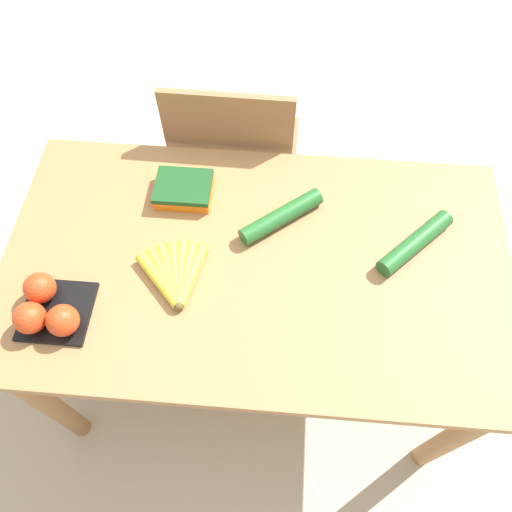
{
  "coord_description": "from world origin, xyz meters",
  "views": [
    {
      "loc": [
        0.05,
        -0.63,
        1.85
      ],
      "look_at": [
        0.0,
        0.0,
        0.76
      ],
      "focal_mm": 35.0,
      "sensor_mm": 36.0,
      "label": 1
    }
  ],
  "objects_px": {
    "carrot_bag": "(183,189)",
    "cucumber_far": "(281,216)",
    "chair": "(236,164)",
    "banana_bunch": "(175,276)",
    "cucumber_near": "(415,243)",
    "tomato_pack": "(46,309)"
  },
  "relations": [
    {
      "from": "chair",
      "to": "cucumber_near",
      "type": "relative_size",
      "value": 4.38
    },
    {
      "from": "tomato_pack",
      "to": "cucumber_far",
      "type": "relative_size",
      "value": 0.75
    },
    {
      "from": "cucumber_far",
      "to": "chair",
      "type": "bearing_deg",
      "value": 112.92
    },
    {
      "from": "banana_bunch",
      "to": "tomato_pack",
      "type": "height_order",
      "value": "tomato_pack"
    },
    {
      "from": "banana_bunch",
      "to": "cucumber_near",
      "type": "relative_size",
      "value": 0.92
    },
    {
      "from": "cucumber_far",
      "to": "banana_bunch",
      "type": "bearing_deg",
      "value": -142.35
    },
    {
      "from": "carrot_bag",
      "to": "chair",
      "type": "bearing_deg",
      "value": 73.1
    },
    {
      "from": "chair",
      "to": "banana_bunch",
      "type": "relative_size",
      "value": 4.78
    },
    {
      "from": "tomato_pack",
      "to": "carrot_bag",
      "type": "distance_m",
      "value": 0.47
    },
    {
      "from": "chair",
      "to": "cucumber_far",
      "type": "relative_size",
      "value": 4.11
    },
    {
      "from": "chair",
      "to": "carrot_bag",
      "type": "bearing_deg",
      "value": 74.02
    },
    {
      "from": "carrot_bag",
      "to": "cucumber_near",
      "type": "relative_size",
      "value": 0.74
    },
    {
      "from": "cucumber_far",
      "to": "cucumber_near",
      "type": "bearing_deg",
      "value": -8.86
    },
    {
      "from": "chair",
      "to": "tomato_pack",
      "type": "height_order",
      "value": "chair"
    },
    {
      "from": "banana_bunch",
      "to": "carrot_bag",
      "type": "distance_m",
      "value": 0.27
    },
    {
      "from": "chair",
      "to": "cucumber_near",
      "type": "height_order",
      "value": "chair"
    },
    {
      "from": "carrot_bag",
      "to": "cucumber_near",
      "type": "height_order",
      "value": "cucumber_near"
    },
    {
      "from": "banana_bunch",
      "to": "cucumber_far",
      "type": "bearing_deg",
      "value": 37.65
    },
    {
      "from": "banana_bunch",
      "to": "cucumber_far",
      "type": "distance_m",
      "value": 0.32
    },
    {
      "from": "carrot_bag",
      "to": "cucumber_far",
      "type": "relative_size",
      "value": 0.7
    },
    {
      "from": "banana_bunch",
      "to": "cucumber_far",
      "type": "xyz_separation_m",
      "value": [
        0.25,
        0.2,
        0.01
      ]
    },
    {
      "from": "chair",
      "to": "cucumber_far",
      "type": "height_order",
      "value": "chair"
    }
  ]
}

